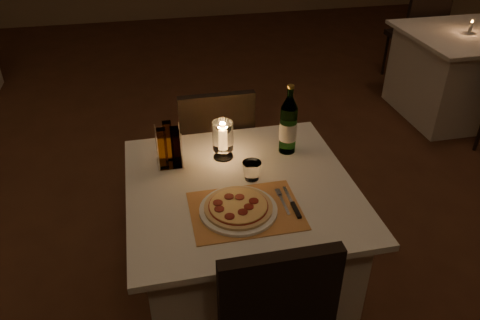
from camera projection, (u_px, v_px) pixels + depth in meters
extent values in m
cube|color=#4E2A19|center=(226.00, 263.00, 2.70)|extent=(8.00, 10.00, 0.02)
cube|color=silver|center=(241.00, 249.00, 2.28)|extent=(0.88, 0.88, 0.71)
cube|color=silver|center=(241.00, 188.00, 2.08)|extent=(1.00, 1.00, 0.03)
cube|color=black|center=(279.00, 301.00, 1.59)|extent=(0.42, 0.05, 0.42)
cube|color=black|center=(213.00, 148.00, 2.88)|extent=(0.42, 0.42, 0.05)
cube|color=black|center=(217.00, 129.00, 2.60)|extent=(0.42, 0.05, 0.42)
cylinder|color=black|center=(235.00, 162.00, 3.18)|extent=(0.03, 0.03, 0.44)
cylinder|color=black|center=(185.00, 168.00, 3.12)|extent=(0.03, 0.03, 0.44)
cylinder|color=black|center=(246.00, 192.00, 2.90)|extent=(0.03, 0.03, 0.44)
cylinder|color=black|center=(192.00, 199.00, 2.84)|extent=(0.03, 0.03, 0.44)
cube|color=#C88445|center=(246.00, 211.00, 1.92)|extent=(0.45, 0.34, 0.00)
cylinder|color=white|center=(238.00, 210.00, 1.91)|extent=(0.32, 0.32, 0.01)
cylinder|color=#D8B77F|center=(238.00, 207.00, 1.90)|extent=(0.28, 0.28, 0.01)
cylinder|color=maroon|center=(238.00, 206.00, 1.89)|extent=(0.24, 0.24, 0.00)
cylinder|color=#EACC7F|center=(238.00, 205.00, 1.89)|extent=(0.24, 0.24, 0.00)
cylinder|color=maroon|center=(254.00, 201.00, 1.91)|extent=(0.04, 0.04, 0.00)
cylinder|color=maroon|center=(240.00, 197.00, 1.93)|extent=(0.04, 0.04, 0.00)
cylinder|color=maroon|center=(229.00, 197.00, 1.93)|extent=(0.04, 0.04, 0.00)
cylinder|color=maroon|center=(218.00, 203.00, 1.90)|extent=(0.04, 0.04, 0.00)
cylinder|color=maroon|center=(219.00, 209.00, 1.87)|extent=(0.04, 0.04, 0.00)
cylinder|color=maroon|center=(230.00, 216.00, 1.83)|extent=(0.04, 0.04, 0.00)
cylinder|color=maroon|center=(243.00, 212.00, 1.85)|extent=(0.04, 0.04, 0.00)
cylinder|color=maroon|center=(249.00, 207.00, 1.88)|extent=(0.04, 0.04, 0.00)
cube|color=silver|center=(284.00, 204.00, 1.94)|extent=(0.01, 0.14, 0.00)
cube|color=silver|center=(278.00, 193.00, 2.01)|extent=(0.02, 0.05, 0.00)
cube|color=black|center=(296.00, 210.00, 1.91)|extent=(0.02, 0.10, 0.01)
cube|color=silver|center=(288.00, 195.00, 2.00)|extent=(0.01, 0.12, 0.00)
cylinder|color=#5FA056|center=(288.00, 130.00, 2.25)|extent=(0.08, 0.08, 0.24)
cylinder|color=#5FA056|center=(290.00, 93.00, 2.14)|extent=(0.03, 0.03, 0.04)
cylinder|color=gold|center=(291.00, 87.00, 2.13)|extent=(0.03, 0.03, 0.01)
cylinder|color=silver|center=(288.00, 131.00, 2.25)|extent=(0.08, 0.08, 0.09)
cylinder|color=white|center=(223.00, 156.00, 2.26)|extent=(0.10, 0.10, 0.01)
cylinder|color=white|center=(223.00, 152.00, 2.25)|extent=(0.02, 0.02, 0.04)
cylinder|color=white|center=(223.00, 136.00, 2.20)|extent=(0.10, 0.10, 0.14)
cylinder|color=white|center=(223.00, 138.00, 2.21)|extent=(0.03, 0.03, 0.10)
ellipsoid|color=orange|center=(223.00, 126.00, 2.17)|extent=(0.02, 0.02, 0.03)
cube|color=white|center=(171.00, 163.00, 2.21)|extent=(0.12, 0.12, 0.01)
cylinder|color=white|center=(158.00, 154.00, 2.11)|extent=(0.01, 0.01, 0.18)
cylinder|color=white|center=(182.00, 151.00, 2.13)|extent=(0.01, 0.01, 0.18)
cylinder|color=white|center=(156.00, 142.00, 2.20)|extent=(0.01, 0.01, 0.18)
cylinder|color=white|center=(180.00, 139.00, 2.22)|extent=(0.01, 0.01, 0.18)
cube|color=#BF8C33|center=(163.00, 149.00, 2.13)|extent=(0.04, 0.04, 0.20)
cube|color=#3F1E14|center=(176.00, 147.00, 2.14)|extent=(0.04, 0.04, 0.20)
cube|color=#BF8C33|center=(168.00, 141.00, 2.18)|extent=(0.04, 0.04, 0.20)
cube|color=silver|center=(457.00, 76.00, 4.09)|extent=(0.88, 0.88, 0.71)
cube|color=silver|center=(469.00, 35.00, 3.89)|extent=(1.00, 1.00, 0.03)
cube|color=black|center=(413.00, 36.00, 4.69)|extent=(0.42, 0.42, 0.05)
cube|color=black|center=(428.00, 18.00, 4.41)|extent=(0.42, 0.05, 0.42)
cylinder|color=black|center=(415.00, 52.00, 4.99)|extent=(0.03, 0.03, 0.44)
cylinder|color=black|center=(385.00, 55.00, 4.93)|extent=(0.03, 0.03, 0.44)
cylinder|color=black|center=(432.00, 64.00, 4.71)|extent=(0.03, 0.03, 0.44)
cylinder|color=black|center=(401.00, 66.00, 4.65)|extent=(0.03, 0.03, 0.44)
cylinder|color=white|center=(471.00, 28.00, 3.86)|extent=(0.03, 0.03, 0.09)
ellipsoid|color=orange|center=(472.00, 21.00, 3.83)|extent=(0.01, 0.01, 0.02)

